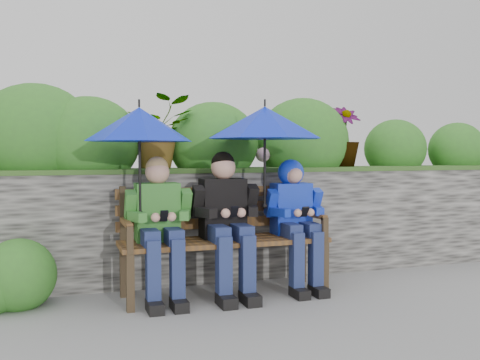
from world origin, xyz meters
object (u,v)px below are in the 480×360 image
object	(u,v)px
boy_left	(160,221)
umbrella_left	(139,124)
boy_middle	(226,216)
umbrella_right	(265,123)
park_bench	(222,232)
boy_right	(295,212)

from	to	relation	value
boy_left	umbrella_left	world-z (taller)	umbrella_left
boy_middle	umbrella_left	size ratio (longest dim) A/B	1.32
boy_middle	umbrella_right	world-z (taller)	umbrella_right
boy_middle	umbrella_right	xyz separation A→B (m)	(0.35, 0.04, 0.77)
umbrella_right	park_bench	bearing A→B (deg)	173.02
boy_right	umbrella_right	distance (m)	0.81
boy_left	boy_middle	world-z (taller)	boy_middle
park_bench	boy_right	world-z (taller)	boy_right
boy_left	park_bench	bearing A→B (deg)	8.60
boy_left	boy_right	size ratio (longest dim) A/B	1.03
park_bench	boy_middle	distance (m)	0.16
park_bench	boy_right	size ratio (longest dim) A/B	1.53
boy_middle	boy_right	distance (m)	0.62
boy_right	umbrella_left	world-z (taller)	umbrella_left
park_bench	boy_left	world-z (taller)	boy_left
umbrella_right	umbrella_left	bearing A→B (deg)	-178.22
umbrella_left	umbrella_right	distance (m)	1.05
park_bench	umbrella_left	world-z (taller)	umbrella_left
park_bench	boy_left	bearing A→B (deg)	-171.40
park_bench	boy_middle	bearing A→B (deg)	-83.74
park_bench	boy_left	xyz separation A→B (m)	(-0.54, -0.08, 0.12)
park_bench	umbrella_right	distance (m)	0.98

